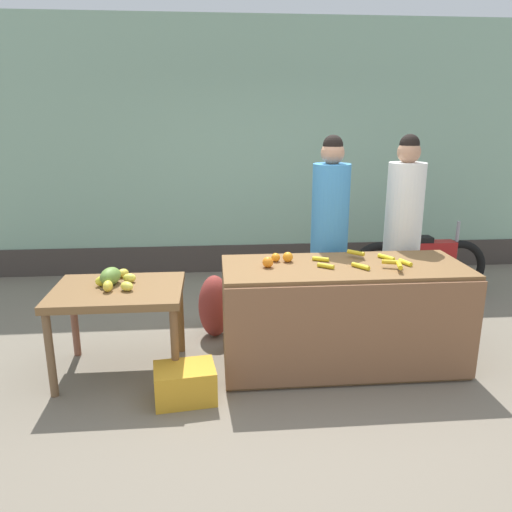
% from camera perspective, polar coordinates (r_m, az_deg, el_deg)
% --- Properties ---
extents(ground_plane, '(24.00, 24.00, 0.00)m').
position_cam_1_polar(ground_plane, '(4.28, 2.66, -12.33)').
color(ground_plane, '#756B5B').
extents(market_wall_back, '(7.70, 0.23, 3.20)m').
position_cam_1_polar(market_wall_back, '(6.56, -0.42, 11.81)').
color(market_wall_back, '#8CB299').
rests_on(market_wall_back, ground).
extents(fruit_stall_counter, '(1.95, 0.81, 0.86)m').
position_cam_1_polar(fruit_stall_counter, '(4.18, 9.86, -6.74)').
color(fruit_stall_counter, brown).
rests_on(fruit_stall_counter, ground).
extents(side_table_wooden, '(1.00, 0.77, 0.72)m').
position_cam_1_polar(side_table_wooden, '(4.06, -15.51, -4.77)').
color(side_table_wooden, brown).
rests_on(side_table_wooden, ground).
extents(banana_bunch_pile, '(0.76, 0.52, 0.07)m').
position_cam_1_polar(banana_bunch_pile, '(4.08, 12.70, -0.64)').
color(banana_bunch_pile, yellow).
rests_on(banana_bunch_pile, fruit_stall_counter).
extents(orange_pile, '(0.27, 0.24, 0.09)m').
position_cam_1_polar(orange_pile, '(4.02, 2.67, -0.33)').
color(orange_pile, orange).
rests_on(orange_pile, fruit_stall_counter).
extents(mango_papaya_pile, '(0.34, 0.47, 0.14)m').
position_cam_1_polar(mango_papaya_pile, '(4.10, -16.05, -2.45)').
color(mango_papaya_pile, yellow).
rests_on(mango_papaya_pile, side_table_wooden).
extents(vendor_woman_blue_shirt, '(0.34, 0.34, 1.86)m').
position_cam_1_polar(vendor_woman_blue_shirt, '(4.64, 8.40, 2.16)').
color(vendor_woman_blue_shirt, '#33333D').
rests_on(vendor_woman_blue_shirt, ground).
extents(vendor_woman_white_shirt, '(0.34, 0.34, 1.86)m').
position_cam_1_polar(vendor_woman_white_shirt, '(4.86, 16.42, 2.33)').
color(vendor_woman_white_shirt, '#33333D').
rests_on(vendor_woman_white_shirt, ground).
extents(parked_motorcycle, '(1.60, 0.18, 0.88)m').
position_cam_1_polar(parked_motorcycle, '(6.00, 18.15, -0.69)').
color(parked_motorcycle, black).
rests_on(parked_motorcycle, ground).
extents(produce_crate, '(0.48, 0.37, 0.26)m').
position_cam_1_polar(produce_crate, '(3.79, -8.15, -14.25)').
color(produce_crate, gold).
rests_on(produce_crate, ground).
extents(produce_sack, '(0.35, 0.40, 0.59)m').
position_cam_1_polar(produce_sack, '(4.71, -4.77, -5.73)').
color(produce_sack, maroon).
rests_on(produce_sack, ground).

